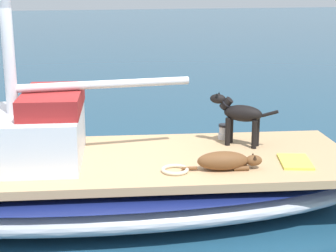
{
  "coord_description": "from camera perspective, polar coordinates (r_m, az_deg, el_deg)",
  "views": [
    {
      "loc": [
        -6.22,
        0.76,
        2.73
      ],
      "look_at": [
        0.0,
        -1.0,
        1.01
      ],
      "focal_mm": 56.04,
      "sensor_mm": 36.0,
      "label": 1
    }
  ],
  "objects": [
    {
      "name": "dog_brown",
      "position": [
        6.16,
        6.3,
        -3.79
      ],
      "size": [
        0.36,
        0.95,
        0.22
      ],
      "color": "brown",
      "rests_on": "sailboat_main"
    },
    {
      "name": "deck_winch",
      "position": [
        7.39,
        6.08,
        -0.66
      ],
      "size": [
        0.16,
        0.16,
        0.21
      ],
      "color": "#B7B7BC",
      "rests_on": "sailboat_main"
    },
    {
      "name": "coiled_rope",
      "position": [
        6.08,
        0.76,
        -4.78
      ],
      "size": [
        0.32,
        0.32,
        0.04
      ],
      "primitive_type": "torus",
      "color": "beige",
      "rests_on": "sailboat_main"
    },
    {
      "name": "sailboat_main",
      "position": [
        6.71,
        -8.29,
        -6.18
      ],
      "size": [
        3.77,
        7.57,
        0.66
      ],
      "color": "#B2B7C1",
      "rests_on": "ground"
    },
    {
      "name": "deck_towel",
      "position": [
        6.57,
        13.67,
        -3.78
      ],
      "size": [
        0.65,
        0.52,
        0.03
      ],
      "primitive_type": "cube",
      "rotation": [
        0.0,
        0.0,
        -0.32
      ],
      "color": "#D8D14C",
      "rests_on": "sailboat_main"
    },
    {
      "name": "dog_black",
      "position": [
        7.04,
        7.79,
        1.22
      ],
      "size": [
        0.66,
        0.78,
        0.7
      ],
      "color": "black",
      "rests_on": "sailboat_main"
    },
    {
      "name": "ground_plane",
      "position": [
        6.84,
        -8.19,
        -8.8
      ],
      "size": [
        120.0,
        120.0,
        0.0
      ],
      "primitive_type": "plane",
      "color": "navy"
    }
  ]
}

